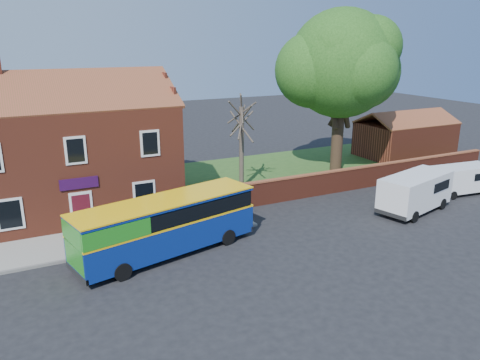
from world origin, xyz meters
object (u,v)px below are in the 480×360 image
large_tree (341,67)px  bus (161,225)px  van_near (415,191)px  van_far (462,178)px

large_tree → bus: bearing=-152.9°
bus → large_tree: size_ratio=0.76×
van_near → large_tree: size_ratio=0.45×
van_near → van_far: bearing=-3.3°
bus → van_far: 21.29m
bus → van_far: (21.28, 0.27, -0.52)m
van_near → large_tree: bearing=67.8°
bus → van_near: (15.78, -0.86, -0.31)m
bus → large_tree: 20.19m
bus → van_far: bus is taller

